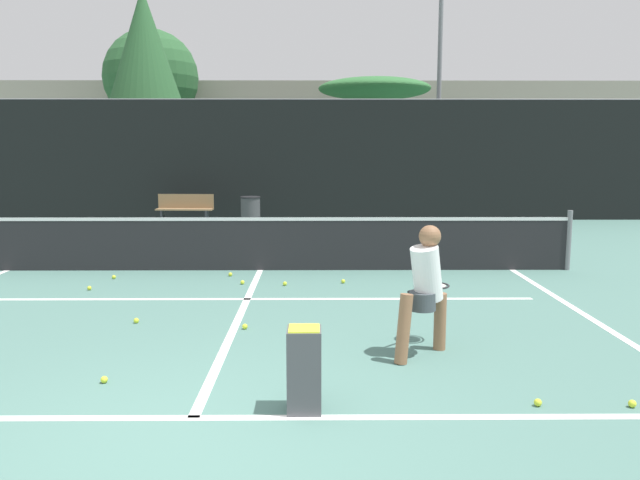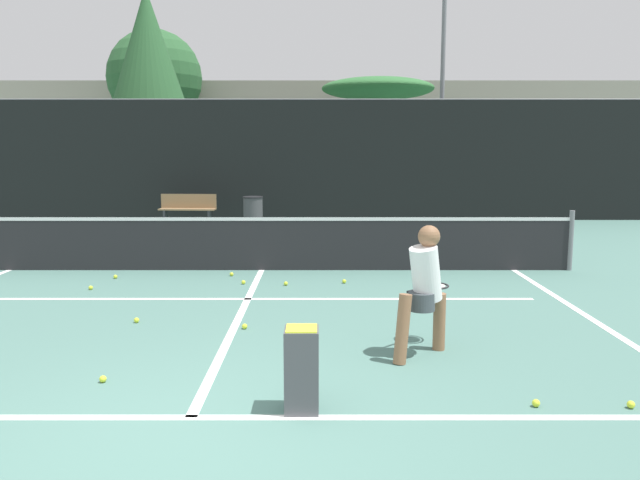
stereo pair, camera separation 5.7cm
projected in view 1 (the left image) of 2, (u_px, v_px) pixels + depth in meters
ground_plane at (183, 441)px, 4.63m from camera, size 100.00×100.00×0.00m
court_baseline_near at (193, 418)px, 5.03m from camera, size 11.00×0.10×0.01m
court_service_line at (247, 299)px, 8.99m from camera, size 8.25×0.10×0.01m
court_center_mark at (239, 316)px, 8.08m from camera, size 0.10×6.17×0.01m
court_sideline_right at (586, 315)px, 8.11m from camera, size 0.10×7.17×0.01m
net at (260, 242)px, 11.05m from camera, size 11.09×0.09×1.07m
fence_back at (282, 160)px, 18.66m from camera, size 24.00×0.06×3.61m
player_practicing at (425, 285)px, 6.47m from camera, size 0.80×1.08×1.38m
tennis_ball_scattered_0 at (245, 326)px, 7.50m from camera, size 0.07×0.07×0.07m
tennis_ball_scattered_1 at (136, 321)px, 7.76m from camera, size 0.07×0.07×0.07m
tennis_ball_scattered_2 at (538, 402)px, 5.26m from camera, size 0.07×0.07×0.07m
tennis_ball_scattered_3 at (343, 281)px, 10.05m from camera, size 0.07×0.07×0.07m
tennis_ball_scattered_5 at (285, 284)px, 9.87m from camera, size 0.07×0.07×0.07m
tennis_ball_scattered_6 at (632, 404)px, 5.23m from camera, size 0.07×0.07×0.07m
tennis_ball_scattered_7 at (230, 274)px, 10.60m from camera, size 0.07×0.07×0.07m
tennis_ball_scattered_8 at (114, 277)px, 10.38m from camera, size 0.07×0.07×0.07m
tennis_ball_scattered_9 at (242, 282)px, 9.97m from camera, size 0.07×0.07×0.07m
tennis_ball_scattered_10 at (104, 380)px, 5.78m from camera, size 0.07×0.07×0.07m
tennis_ball_scattered_11 at (89, 288)px, 9.56m from camera, size 0.07×0.07×0.07m
ball_hopper at (304, 368)px, 5.12m from camera, size 0.28×0.28×0.71m
courtside_bench at (185, 208)px, 17.74m from camera, size 1.62×0.48×0.86m
trash_bin at (251, 211)px, 17.40m from camera, size 0.56×0.56×0.82m
parked_car at (207, 190)px, 22.67m from camera, size 1.90×4.66×1.51m
floodlight_mast at (440, 39)px, 22.08m from camera, size 1.10×0.24×9.58m
tree_west at (151, 78)px, 27.98m from camera, size 4.22×4.22×7.42m
tree_mid at (144, 54)px, 22.17m from camera, size 2.92×2.92×7.79m
tree_east at (374, 90)px, 26.09m from camera, size 4.70×4.70×5.08m
building_far at (295, 138)px, 30.59m from camera, size 36.00×2.40×5.29m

